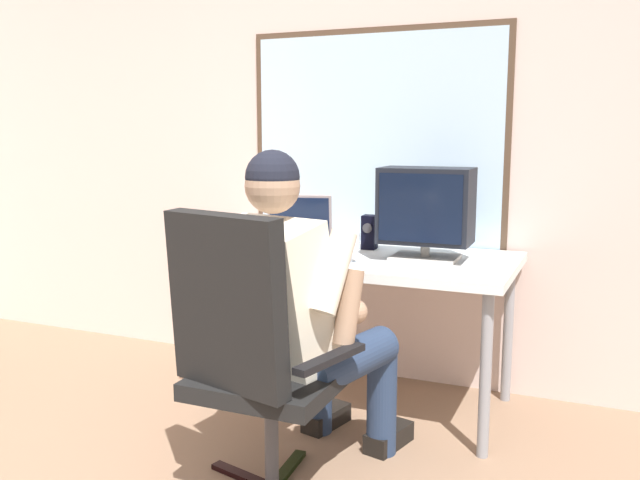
{
  "coord_description": "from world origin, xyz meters",
  "views": [
    {
      "loc": [
        1.22,
        -0.69,
        1.28
      ],
      "look_at": [
        0.17,
        1.76,
        0.85
      ],
      "focal_mm": 38.02,
      "sensor_mm": 36.0,
      "label": 1
    }
  ],
  "objects": [
    {
      "name": "wall_rear",
      "position": [
        0.0,
        2.64,
        1.39
      ],
      "size": [
        5.46,
        0.08,
        2.79
      ],
      "color": "beige",
      "rests_on": "ground"
    },
    {
      "name": "desk",
      "position": [
        0.17,
        2.2,
        0.66
      ],
      "size": [
        1.43,
        0.75,
        0.72
      ],
      "color": "gray",
      "rests_on": "ground"
    },
    {
      "name": "office_chair",
      "position": [
        0.15,
        1.22,
        0.57
      ],
      "size": [
        0.63,
        0.6,
        1.03
      ],
      "color": "black",
      "rests_on": "ground"
    },
    {
      "name": "person_seated",
      "position": [
        0.21,
        1.48,
        0.63
      ],
      "size": [
        0.63,
        0.88,
        1.22
      ],
      "color": "navy",
      "rests_on": "ground"
    },
    {
      "name": "crt_monitor",
      "position": [
        0.49,
        2.19,
        0.95
      ],
      "size": [
        0.4,
        0.24,
        0.41
      ],
      "color": "beige",
      "rests_on": "desk"
    },
    {
      "name": "laptop",
      "position": [
        -0.16,
        2.24,
        0.79
      ],
      "size": [
        0.38,
        0.36,
        0.25
      ],
      "color": "gray",
      "rests_on": "desk"
    },
    {
      "name": "wine_glass",
      "position": [
        0.22,
        2.0,
        0.81
      ],
      "size": [
        0.07,
        0.07,
        0.13
      ],
      "color": "silver",
      "rests_on": "desk"
    },
    {
      "name": "desk_speaker",
      "position": [
        0.17,
        2.37,
        0.8
      ],
      "size": [
        0.07,
        0.08,
        0.16
      ],
      "color": "black",
      "rests_on": "desk"
    },
    {
      "name": "coffee_mug",
      "position": [
        0.08,
        2.01,
        0.77
      ],
      "size": [
        0.09,
        0.09,
        0.1
      ],
      "color": "maroon",
      "rests_on": "desk"
    }
  ]
}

